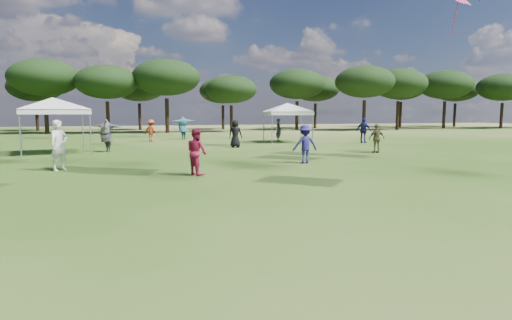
{
  "coord_description": "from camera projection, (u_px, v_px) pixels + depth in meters",
  "views": [
    {
      "loc": [
        -1.19,
        -1.06,
        2.12
      ],
      "look_at": [
        0.22,
        3.45,
        1.6
      ],
      "focal_mm": 30.0,
      "sensor_mm": 36.0,
      "label": 1
    }
  ],
  "objects": [
    {
      "name": "tent_left",
      "position": [
        53.0,
        100.0,
        21.74
      ],
      "size": [
        6.48,
        6.48,
        3.18
      ],
      "rotation": [
        0.0,
        0.0,
        0.19
      ],
      "color": "gray",
      "rests_on": "ground"
    },
    {
      "name": "tent_right",
      "position": [
        287.0,
        105.0,
        30.11
      ],
      "size": [
        6.05,
        6.05,
        3.08
      ],
      "rotation": [
        0.0,
        0.0,
        -0.12
      ],
      "color": "gray",
      "rests_on": "ground"
    },
    {
      "name": "tree_line",
      "position": [
        155.0,
        82.0,
        46.68
      ],
      "size": [
        108.78,
        17.63,
        7.77
      ],
      "color": "black",
      "rests_on": "ground"
    },
    {
      "name": "festival_crowd",
      "position": [
        120.0,
        135.0,
        23.95
      ],
      "size": [
        29.61,
        20.84,
        1.85
      ],
      "color": "#47454A",
      "rests_on": "ground"
    }
  ]
}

